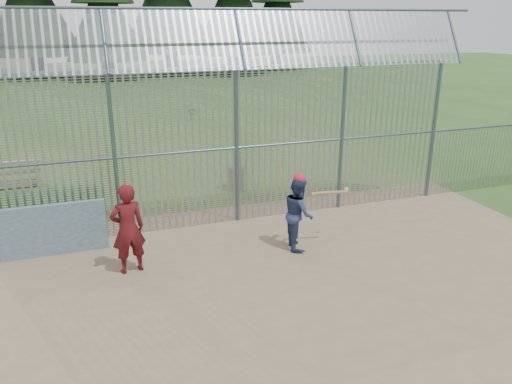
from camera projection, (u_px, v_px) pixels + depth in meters
name	position (u px, v px, depth m)	size (l,w,h in m)	color
ground	(288.00, 282.00, 10.18)	(120.00, 120.00, 0.00)	#2D511E
dirt_infield	(298.00, 294.00, 9.73)	(14.00, 10.00, 0.02)	#756047
dugout_wall	(49.00, 230.00, 11.14)	(2.50, 0.12, 1.20)	#38566B
batter	(298.00, 213.00, 11.46)	(0.82, 0.64, 1.69)	navy
onlooker	(128.00, 229.00, 10.29)	(0.71, 0.46, 1.94)	maroon
bg_kid_seated	(192.00, 113.00, 26.20)	(0.50, 0.21, 0.85)	slate
batting_gear	(306.00, 182.00, 11.24)	(1.42, 0.39, 0.58)	red
trash_can	(236.00, 178.00, 15.63)	(0.56, 0.56, 0.82)	#93959B
backstop_fence	(303.00, 129.00, 13.03)	(20.09, 0.81, 5.30)	#47566B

